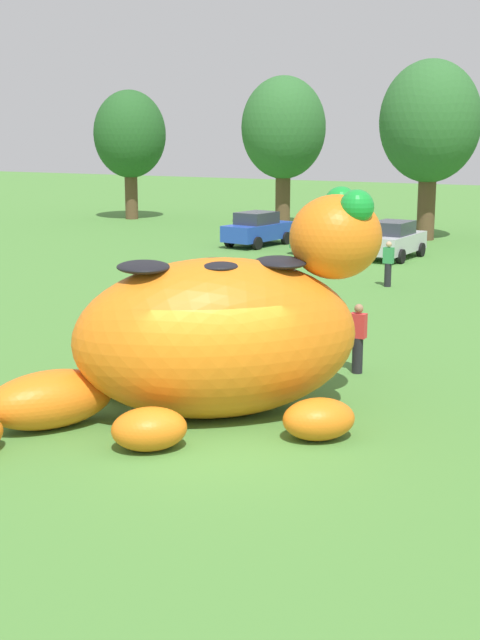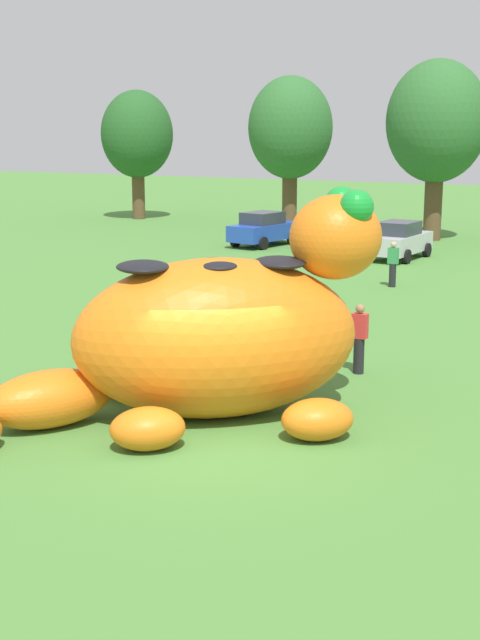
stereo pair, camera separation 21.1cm
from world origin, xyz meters
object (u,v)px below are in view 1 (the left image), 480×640
car_blue (258,229)px  spectator_near_inflatable (203,299)px  giant_inflatable_creature (217,336)px  car_green (328,234)px  car_silver (394,240)px  spectator_by_cars (358,339)px  spectator_mid_field (388,264)px

car_blue → spectator_near_inflatable: bearing=-68.2°
giant_inflatable_creature → car_green: 25.10m
spectator_near_inflatable → giant_inflatable_creature: bearing=-57.8°
giant_inflatable_creature → car_silver: size_ratio=1.96×
car_green → spectator_near_inflatable: car_green is taller
car_blue → giant_inflatable_creature: bearing=-65.0°
giant_inflatable_creature → car_green: size_ratio=1.88×
car_silver → spectator_near_inflatable: car_silver is taller
car_green → spectator_by_cars: (8.77, -19.57, -0.01)m
car_green → car_silver: bearing=-11.8°
car_green → car_silver: (3.49, -0.73, 0.00)m
car_blue → spectator_mid_field: (9.60, -8.19, -0.01)m
car_blue → car_silver: size_ratio=1.03×
giant_inflatable_creature → car_blue: (-11.35, 24.38, -0.84)m
car_blue → car_silver: 7.58m
giant_inflatable_creature → spectator_near_inflatable: bearing=122.2°
car_blue → spectator_mid_field: car_blue is taller
giant_inflatable_creature → car_blue: bearing=115.0°
giant_inflatable_creature → car_silver: 23.59m
spectator_near_inflatable → car_silver: bearing=88.0°
car_green → spectator_mid_field: car_green is taller
giant_inflatable_creature → spectator_by_cars: 4.71m
spectator_near_inflatable → spectator_mid_field: same height
giant_inflatable_creature → car_silver: (-3.85, 23.26, -0.84)m
giant_inflatable_creature → car_silver: bearing=99.4°
giant_inflatable_creature → spectator_near_inflatable: size_ratio=4.80×
car_green → spectator_mid_field: size_ratio=2.55×
spectator_near_inflatable → spectator_by_cars: size_ratio=1.00×
car_green → spectator_by_cars: car_green is taller
spectator_near_inflatable → spectator_by_cars: same height
giant_inflatable_creature → car_green: bearing=107.0°
car_blue → spectator_by_cars: bearing=-57.4°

